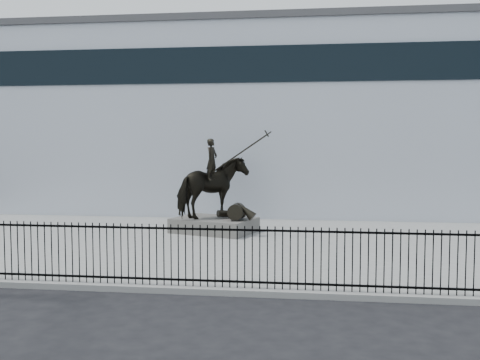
# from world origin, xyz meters

# --- Properties ---
(ground) EXTENTS (120.00, 120.00, 0.00)m
(ground) POSITION_xyz_m (0.00, 0.00, 0.00)
(ground) COLOR black
(ground) RESTS_ON ground
(plaza) EXTENTS (30.00, 12.00, 0.15)m
(plaza) POSITION_xyz_m (0.00, 7.00, 0.07)
(plaza) COLOR gray
(plaza) RESTS_ON ground
(building) EXTENTS (44.00, 14.00, 9.00)m
(building) POSITION_xyz_m (0.00, 20.00, 4.50)
(building) COLOR silver
(building) RESTS_ON ground
(picket_fence) EXTENTS (22.10, 0.10, 1.50)m
(picket_fence) POSITION_xyz_m (0.00, 1.25, 0.90)
(picket_fence) COLOR black
(picket_fence) RESTS_ON plaza
(statue_plinth) EXTENTS (3.43, 2.86, 0.55)m
(statue_plinth) POSITION_xyz_m (-2.20, 9.14, 0.43)
(statue_plinth) COLOR #514F4A
(statue_plinth) RESTS_ON plaza
(equestrian_statue) EXTENTS (3.58, 2.84, 3.19)m
(equestrian_statue) POSITION_xyz_m (-2.15, 9.12, 1.85)
(equestrian_statue) COLOR black
(equestrian_statue) RESTS_ON statue_plinth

